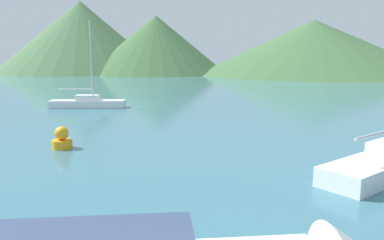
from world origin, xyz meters
TOP-DOWN VIEW (x-y plane):
  - sailboat_inner at (-9.23, 26.94)m, footprint 6.05×1.63m
  - buoy_marker at (-6.40, 13.27)m, footprint 0.88×0.88m
  - hill_west at (-30.12, 94.45)m, footprint 42.65×42.65m
  - hill_central at (-10.28, 88.60)m, footprint 34.09×34.09m
  - hill_east at (26.19, 84.53)m, footprint 54.07×54.07m

SIDE VIEW (x-z plane):
  - buoy_marker at x=-6.40m, z-range -0.09..0.93m
  - sailboat_inner at x=-9.23m, z-range -3.03..3.88m
  - hill_east at x=26.19m, z-range 0.00..12.35m
  - hill_central at x=-10.28m, z-range 0.00..13.78m
  - hill_west at x=-30.12m, z-range 0.00..17.99m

